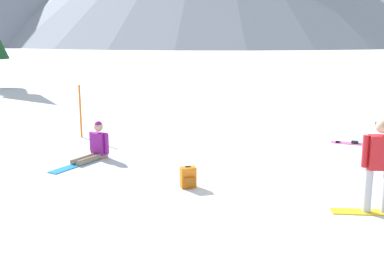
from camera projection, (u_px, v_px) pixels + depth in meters
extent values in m
plane|color=white|center=(320.00, 189.00, 9.27)|extent=(800.00, 800.00, 0.00)
cube|color=yellow|center=(375.00, 212.00, 8.02)|extent=(1.48, 1.04, 0.02)
cylinder|color=#B7B7BC|center=(368.00, 190.00, 7.96)|extent=(0.15, 0.15, 0.80)
cube|color=red|center=(380.00, 152.00, 7.80)|extent=(0.47, 0.41, 0.61)
cylinder|color=red|center=(365.00, 151.00, 7.82)|extent=(0.11, 0.11, 0.58)
sphere|color=tan|center=(383.00, 126.00, 7.71)|extent=(0.24, 0.24, 0.24)
cube|color=black|center=(380.00, 124.00, 7.84)|extent=(0.17, 0.12, 0.08)
cube|color=gray|center=(100.00, 156.00, 11.71)|extent=(0.43, 0.45, 0.10)
cylinder|color=gray|center=(89.00, 160.00, 11.23)|extent=(0.74, 0.56, 0.14)
cylinder|color=gray|center=(83.00, 159.00, 11.33)|extent=(0.74, 0.56, 0.14)
cube|color=#1E8CD8|center=(75.00, 166.00, 10.95)|extent=(1.40, 1.06, 0.02)
cube|color=#8C1E8C|center=(99.00, 143.00, 11.64)|extent=(0.42, 0.47, 0.57)
cylinder|color=#8C1E8C|center=(107.00, 144.00, 11.50)|extent=(0.11, 0.11, 0.52)
cylinder|color=#8C1E8C|center=(92.00, 141.00, 11.76)|extent=(0.11, 0.11, 0.52)
sphere|color=tan|center=(98.00, 127.00, 11.55)|extent=(0.24, 0.24, 0.24)
sphere|color=#8C1E8C|center=(98.00, 125.00, 11.54)|extent=(0.20, 0.20, 0.20)
cube|color=pink|center=(363.00, 144.00, 13.12)|extent=(1.26, 1.34, 0.02)
cylinder|color=pink|center=(336.00, 142.00, 13.40)|extent=(0.42, 0.42, 0.02)
cube|color=black|center=(355.00, 142.00, 13.20)|extent=(0.24, 0.24, 0.07)
cube|color=black|center=(372.00, 143.00, 13.03)|extent=(0.24, 0.24, 0.07)
cube|color=orange|center=(188.00, 177.00, 9.36)|extent=(0.35, 0.25, 0.44)
cube|color=#A85613|center=(190.00, 182.00, 9.25)|extent=(0.23, 0.10, 0.20)
cylinder|color=black|center=(188.00, 166.00, 9.32)|extent=(0.12, 0.04, 0.02)
cylinder|color=orange|center=(80.00, 111.00, 13.96)|extent=(0.06, 0.06, 1.66)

